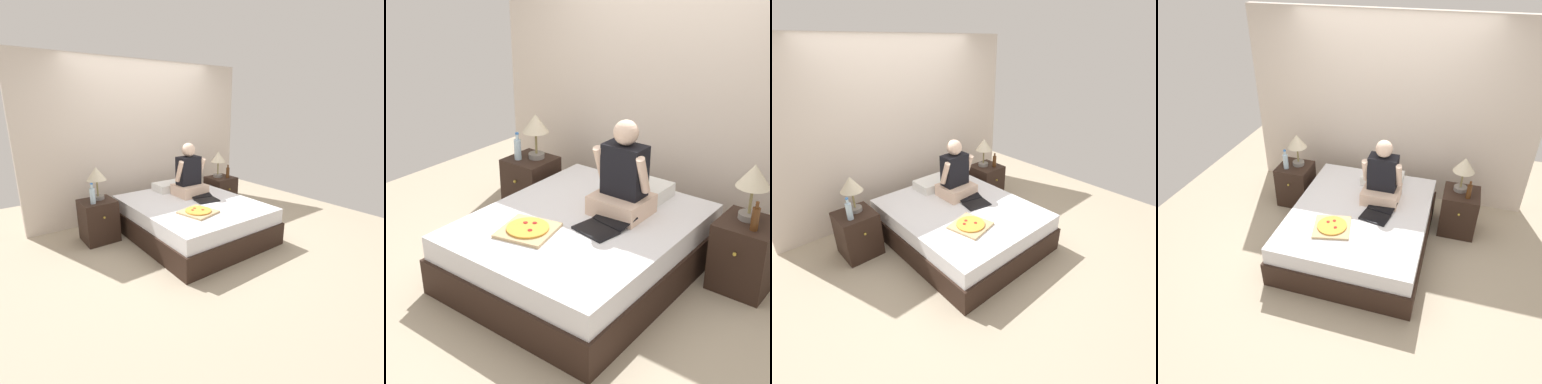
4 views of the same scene
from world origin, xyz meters
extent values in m
plane|color=tan|center=(0.00, 0.00, 0.00)|extent=(5.89, 5.89, 0.00)
cube|color=beige|center=(0.00, 1.34, 1.25)|extent=(3.89, 0.12, 2.50)
cube|color=black|center=(0.00, 0.00, 0.15)|extent=(1.61, 1.97, 0.30)
cube|color=white|center=(0.00, 0.00, 0.40)|extent=(1.56, 1.91, 0.20)
cube|color=black|center=(-1.12, 0.64, 0.29)|extent=(0.44, 0.44, 0.57)
sphere|color=gold|center=(-1.12, 0.40, 0.40)|extent=(0.03, 0.03, 0.03)
cylinder|color=gray|center=(-1.08, 0.69, 0.60)|extent=(0.16, 0.16, 0.05)
cylinder|color=olive|center=(-1.08, 0.69, 0.73)|extent=(0.02, 0.02, 0.22)
cone|color=beige|center=(-1.08, 0.69, 0.93)|extent=(0.26, 0.26, 0.18)
cylinder|color=silver|center=(-1.20, 0.55, 0.67)|extent=(0.07, 0.07, 0.20)
cylinder|color=silver|center=(-1.20, 0.55, 0.80)|extent=(0.03, 0.03, 0.06)
cylinder|color=blue|center=(-1.20, 0.55, 0.84)|extent=(0.04, 0.03, 0.02)
cube|color=black|center=(1.12, 0.64, 0.29)|extent=(0.44, 0.44, 0.57)
sphere|color=gold|center=(1.12, 0.40, 0.40)|extent=(0.03, 0.03, 0.03)
cylinder|color=gray|center=(1.09, 0.69, 0.60)|extent=(0.16, 0.16, 0.05)
cylinder|color=olive|center=(1.09, 0.69, 0.73)|extent=(0.02, 0.02, 0.22)
cone|color=beige|center=(1.09, 0.69, 0.93)|extent=(0.26, 0.26, 0.18)
cylinder|color=#512D14|center=(1.19, 0.54, 0.66)|extent=(0.06, 0.06, 0.18)
cylinder|color=#512D14|center=(1.19, 0.54, 0.78)|extent=(0.03, 0.03, 0.05)
cube|color=white|center=(0.11, 0.70, 0.56)|extent=(0.52, 0.34, 0.12)
cube|color=beige|center=(0.18, 0.30, 0.58)|extent=(0.44, 0.40, 0.16)
cube|color=black|center=(0.18, 0.33, 0.87)|extent=(0.34, 0.20, 0.42)
sphere|color=beige|center=(0.18, 0.33, 1.18)|extent=(0.20, 0.20, 0.20)
cylinder|color=beige|center=(-0.02, 0.28, 0.89)|extent=(0.07, 0.18, 0.32)
cylinder|color=beige|center=(0.38, 0.28, 0.89)|extent=(0.07, 0.18, 0.32)
cube|color=black|center=(0.20, -0.09, 0.51)|extent=(0.36, 0.28, 0.02)
cube|color=black|center=(0.24, 0.12, 0.54)|extent=(0.34, 0.25, 0.06)
cube|color=tan|center=(-0.20, -0.41, 0.51)|extent=(0.48, 0.48, 0.02)
cylinder|color=gold|center=(-0.20, -0.41, 0.53)|extent=(0.33, 0.33, 0.02)
cylinder|color=maroon|center=(-0.26, -0.37, 0.54)|extent=(0.04, 0.04, 0.00)
cylinder|color=maroon|center=(-0.15, -0.44, 0.54)|extent=(0.04, 0.04, 0.00)
cylinder|color=maroon|center=(-0.20, -0.33, 0.54)|extent=(0.04, 0.04, 0.00)
camera|label=1|loc=(-2.40, -3.20, 1.83)|focal=28.00mm
camera|label=2|loc=(2.29, -3.02, 2.46)|focal=50.00mm
camera|label=3|loc=(-2.18, -2.51, 2.42)|focal=28.00mm
camera|label=4|loc=(0.95, -3.44, 3.10)|focal=35.00mm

